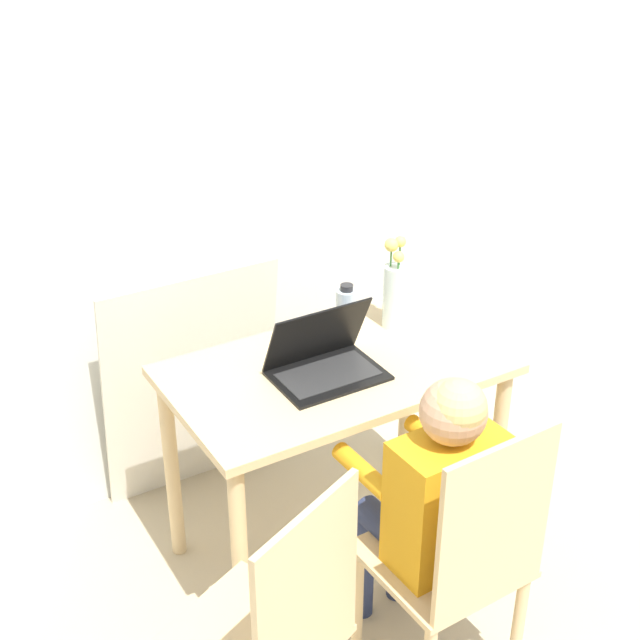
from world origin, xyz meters
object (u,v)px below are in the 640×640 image
(chair_occupied, at_px, (460,560))
(water_bottle, at_px, (346,314))
(laptop, at_px, (323,359))
(chair_spare, at_px, (272,638))
(person_seated, at_px, (435,489))
(flower_vase, at_px, (395,290))

(chair_occupied, relative_size, water_bottle, 4.53)
(laptop, bearing_deg, chair_spare, -129.90)
(person_seated, height_order, laptop, person_seated)
(flower_vase, bearing_deg, laptop, -158.33)
(chair_spare, height_order, flower_vase, flower_vase)
(chair_occupied, height_order, water_bottle, water_bottle)
(chair_occupied, bearing_deg, person_seated, -90.00)
(water_bottle, bearing_deg, person_seated, -100.31)
(laptop, distance_m, water_bottle, 0.23)
(water_bottle, bearing_deg, chair_spare, -132.24)
(laptop, distance_m, flower_vase, 0.41)
(water_bottle, bearing_deg, flower_vase, 0.96)
(person_seated, height_order, flower_vase, flower_vase)
(person_seated, height_order, water_bottle, person_seated)
(water_bottle, bearing_deg, chair_occupied, -98.41)
(chair_occupied, xyz_separation_m, water_bottle, (0.12, 0.79, 0.39))
(flower_vase, bearing_deg, chair_occupied, -111.51)
(chair_spare, xyz_separation_m, person_seated, (0.58, 0.10, 0.17))
(laptop, bearing_deg, flower_vase, 21.74)
(chair_spare, relative_size, person_seated, 0.91)
(person_seated, relative_size, laptop, 2.99)
(chair_spare, height_order, laptop, laptop)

